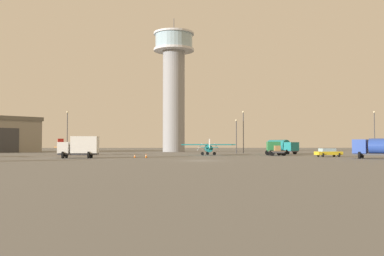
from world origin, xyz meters
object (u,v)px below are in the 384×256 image
Objects in this scene: truck_fuel_tanker_teal at (282,146)px; truck_box_white at (80,146)px; truck_flatbed_green at (275,149)px; traffic_cone_near_right at (135,156)px; airplane_teal at (208,148)px; light_post_north at (236,133)px; light_post_west at (374,128)px; car_yellow at (328,152)px; light_post_centre at (243,128)px; airplane_orange at (77,147)px; traffic_cone_near_left at (146,156)px; control_tower at (174,80)px; truck_fuel_tanker_blue at (379,147)px; light_post_east at (67,128)px.

truck_box_white is (-36.44, -24.21, 0.08)m from truck_fuel_tanker_teal.
traffic_cone_near_right is at bearing 118.54° from truck_flatbed_green.
light_post_north is at bearing -24.79° from airplane_teal.
truck_fuel_tanker_teal is 36.52m from traffic_cone_near_right.
truck_fuel_tanker_teal is 25.60m from light_post_west.
light_post_west is (60.30, 32.57, 3.96)m from truck_box_white.
car_yellow is 30.04m from light_post_centre.
airplane_orange is 13.49× the size of traffic_cone_near_left.
traffic_cone_near_left is (-18.62, -31.11, -4.29)m from light_post_north.
light_post_centre is at bearing -131.70° from truck_box_white.
airplane_teal is (5.90, -37.01, -18.11)m from control_tower.
truck_fuel_tanker_teal is at bearing -145.67° from truck_box_white.
light_post_west reaches higher than traffic_cone_near_right.
airplane_orange is 41.06m from truck_fuel_tanker_teal.
traffic_cone_near_left is 1.20× the size of traffic_cone_near_right.
light_post_centre is at bearing 57.51° from traffic_cone_near_left.
traffic_cone_near_left is (-10.85, -15.57, -1.08)m from airplane_teal.
light_post_west reaches higher than airplane_orange.
truck_fuel_tanker_blue is 0.91× the size of truck_fuel_tanker_teal.
traffic_cone_near_left is at bearing -60.31° from light_post_east.
truck_flatbed_green is 34.08m from light_post_west.
control_tower is at bearing 122.49° from light_post_north.
truck_flatbed_green is 8.56× the size of traffic_cone_near_left.
airplane_teal is 1.52× the size of truck_fuel_tanker_blue.
truck_fuel_tanker_teal is at bearing -18.88° from truck_flatbed_green.
light_post_north is (13.68, -21.47, -14.90)m from control_tower.
truck_fuel_tanker_teal is 0.76× the size of light_post_west.
airplane_orange is at bearing -168.24° from light_post_west.
airplane_orange is at bearing -112.87° from truck_fuel_tanker_teal.
airplane_teal is 35.54m from light_post_east.
car_yellow is (18.38, -11.87, -0.67)m from airplane_teal.
control_tower is at bearing 26.30° from truck_flatbed_green.
light_post_centre is 17.48× the size of traffic_cone_near_right.
light_post_north is 2.20m from light_post_centre.
truck_fuel_tanker_blue is 65.74m from light_post_east.
light_post_north is at bearing -130.76° from truck_box_white.
light_post_east is 39.36m from traffic_cone_near_left.
traffic_cone_near_left is at bearing -147.93° from light_post_west.
car_yellow is 0.58× the size of light_post_north.
car_yellow is (43.14, -14.60, -0.70)m from airplane_orange.
light_post_west reaches higher than light_post_east.
light_post_centre is at bearing 9.27° from truck_flatbed_green.
truck_flatbed_green is 11.38m from truck_fuel_tanker_teal.
airplane_orange is at bearing -76.60° from truck_box_white.
truck_fuel_tanker_teal is 0.76× the size of light_post_centre.
car_yellow is 57.37m from light_post_east.
airplane_orange is 1.58× the size of truck_flatbed_green.
truck_flatbed_green is at bearing -25.73° from truck_fuel_tanker_blue.
airplane_orange is at bearing -70.89° from light_post_east.
light_post_centre is (-12.58, 37.78, 4.01)m from truck_fuel_tanker_blue.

